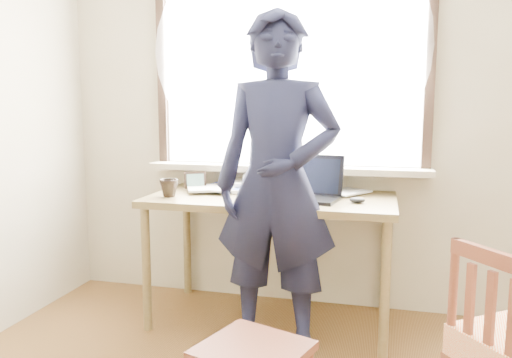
% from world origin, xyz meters
% --- Properties ---
extents(room_shell, '(3.52, 4.02, 2.61)m').
position_xyz_m(room_shell, '(-0.02, 0.20, 1.64)').
color(room_shell, beige).
rests_on(room_shell, ground).
extents(desk, '(1.48, 0.74, 0.79)m').
position_xyz_m(desk, '(-0.23, 1.63, 0.71)').
color(desk, olive).
rests_on(desk, ground).
extents(laptop, '(0.42, 0.36, 0.25)m').
position_xyz_m(laptop, '(0.00, 1.60, 0.85)').
color(laptop, black).
rests_on(laptop, desk).
extents(mug_white, '(0.16, 0.16, 0.11)m').
position_xyz_m(mug_white, '(-0.39, 1.80, 0.84)').
color(mug_white, white).
rests_on(mug_white, desk).
extents(mug_dark, '(0.16, 0.16, 0.11)m').
position_xyz_m(mug_dark, '(-0.82, 1.46, 0.84)').
color(mug_dark, black).
rests_on(mug_dark, desk).
extents(mouse, '(0.09, 0.06, 0.03)m').
position_xyz_m(mouse, '(0.29, 1.53, 0.81)').
color(mouse, black).
rests_on(mouse, desk).
extents(desk_clutter, '(0.75, 0.49, 0.04)m').
position_xyz_m(desk_clutter, '(-0.51, 1.83, 0.81)').
color(desk_clutter, white).
rests_on(desk_clutter, desk).
extents(book_a, '(0.28, 0.33, 0.03)m').
position_xyz_m(book_a, '(-0.59, 1.82, 0.80)').
color(book_a, white).
rests_on(book_a, desk).
extents(book_b, '(0.32, 0.34, 0.02)m').
position_xyz_m(book_b, '(0.12, 1.87, 0.80)').
color(book_b, white).
rests_on(book_b, desk).
extents(picture_frame, '(0.13, 0.08, 0.11)m').
position_xyz_m(picture_frame, '(-0.76, 1.73, 0.85)').
color(picture_frame, black).
rests_on(picture_frame, desk).
extents(person, '(0.67, 0.44, 1.83)m').
position_xyz_m(person, '(-0.12, 1.30, 0.92)').
color(person, black).
rests_on(person, ground).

